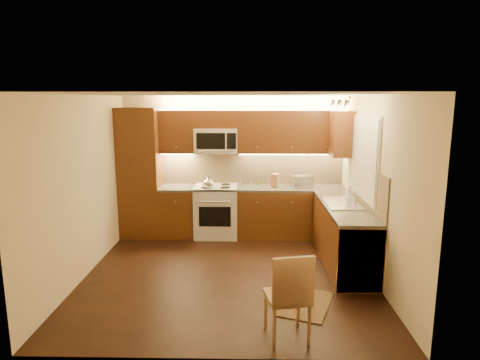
{
  "coord_description": "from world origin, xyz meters",
  "views": [
    {
      "loc": [
        0.28,
        -5.58,
        2.43
      ],
      "look_at": [
        0.15,
        0.55,
        1.25
      ],
      "focal_mm": 31.22,
      "sensor_mm": 36.0,
      "label": 1
    }
  ],
  "objects_px": {
    "sink": "(343,198)",
    "toaster_oven": "(301,181)",
    "microwave": "(216,141)",
    "kettle": "(209,182)",
    "dining_chair": "(287,294)",
    "stove": "(216,211)",
    "soap_bottle": "(349,193)",
    "knife_block": "(275,180)"
  },
  "relations": [
    {
      "from": "microwave",
      "to": "kettle",
      "type": "bearing_deg",
      "value": -108.7
    },
    {
      "from": "sink",
      "to": "dining_chair",
      "type": "distance_m",
      "value": 2.44
    },
    {
      "from": "microwave",
      "to": "toaster_oven",
      "type": "relative_size",
      "value": 2.13
    },
    {
      "from": "stove",
      "to": "soap_bottle",
      "type": "xyz_separation_m",
      "value": [
        2.16,
        -0.84,
        0.54
      ]
    },
    {
      "from": "microwave",
      "to": "soap_bottle",
      "type": "relative_size",
      "value": 3.96
    },
    {
      "from": "kettle",
      "to": "knife_block",
      "type": "distance_m",
      "value": 1.19
    },
    {
      "from": "soap_bottle",
      "to": "knife_block",
      "type": "bearing_deg",
      "value": 128.47
    },
    {
      "from": "kettle",
      "to": "toaster_oven",
      "type": "height_order",
      "value": "kettle"
    },
    {
      "from": "sink",
      "to": "dining_chair",
      "type": "relative_size",
      "value": 0.9
    },
    {
      "from": "stove",
      "to": "knife_block",
      "type": "height_order",
      "value": "knife_block"
    },
    {
      "from": "sink",
      "to": "kettle",
      "type": "xyz_separation_m",
      "value": [
        -2.11,
        0.93,
        0.06
      ]
    },
    {
      "from": "sink",
      "to": "dining_chair",
      "type": "height_order",
      "value": "sink"
    },
    {
      "from": "stove",
      "to": "toaster_oven",
      "type": "height_order",
      "value": "toaster_oven"
    },
    {
      "from": "kettle",
      "to": "toaster_oven",
      "type": "xyz_separation_m",
      "value": [
        1.62,
        0.24,
        -0.02
      ]
    },
    {
      "from": "sink",
      "to": "soap_bottle",
      "type": "relative_size",
      "value": 4.49
    },
    {
      "from": "knife_block",
      "to": "microwave",
      "type": "bearing_deg",
      "value": -165.48
    },
    {
      "from": "sink",
      "to": "knife_block",
      "type": "xyz_separation_m",
      "value": [
        -0.95,
        1.18,
        0.04
      ]
    },
    {
      "from": "microwave",
      "to": "sink",
      "type": "xyz_separation_m",
      "value": [
        2.0,
        -1.26,
        -0.74
      ]
    },
    {
      "from": "soap_bottle",
      "to": "toaster_oven",
      "type": "bearing_deg",
      "value": 113.57
    },
    {
      "from": "toaster_oven",
      "to": "stove",
      "type": "bearing_deg",
      "value": 165.02
    },
    {
      "from": "stove",
      "to": "toaster_oven",
      "type": "bearing_deg",
      "value": 1.73
    },
    {
      "from": "kettle",
      "to": "dining_chair",
      "type": "xyz_separation_m",
      "value": [
        1.09,
        -3.09,
        -0.55
      ]
    },
    {
      "from": "kettle",
      "to": "sink",
      "type": "bearing_deg",
      "value": -36.74
    },
    {
      "from": "toaster_oven",
      "to": "soap_bottle",
      "type": "height_order",
      "value": "toaster_oven"
    },
    {
      "from": "knife_block",
      "to": "dining_chair",
      "type": "relative_size",
      "value": 0.25
    },
    {
      "from": "stove",
      "to": "dining_chair",
      "type": "distance_m",
      "value": 3.43
    },
    {
      "from": "stove",
      "to": "sink",
      "type": "xyz_separation_m",
      "value": [
        2.0,
        -1.12,
        0.52
      ]
    },
    {
      "from": "microwave",
      "to": "kettle",
      "type": "distance_m",
      "value": 0.77
    },
    {
      "from": "soap_bottle",
      "to": "stove",
      "type": "bearing_deg",
      "value": 146.22
    },
    {
      "from": "sink",
      "to": "dining_chair",
      "type": "xyz_separation_m",
      "value": [
        -1.02,
        -2.16,
        -0.5
      ]
    },
    {
      "from": "sink",
      "to": "toaster_oven",
      "type": "bearing_deg",
      "value": 112.64
    },
    {
      "from": "toaster_oven",
      "to": "dining_chair",
      "type": "xyz_separation_m",
      "value": [
        -0.53,
        -3.33,
        -0.53
      ]
    },
    {
      "from": "knife_block",
      "to": "dining_chair",
      "type": "height_order",
      "value": "knife_block"
    },
    {
      "from": "knife_block",
      "to": "soap_bottle",
      "type": "bearing_deg",
      "value": -20.17
    },
    {
      "from": "kettle",
      "to": "soap_bottle",
      "type": "xyz_separation_m",
      "value": [
        2.27,
        -0.65,
        -0.04
      ]
    },
    {
      "from": "toaster_oven",
      "to": "dining_chair",
      "type": "height_order",
      "value": "toaster_oven"
    },
    {
      "from": "sink",
      "to": "knife_block",
      "type": "distance_m",
      "value": 1.51
    },
    {
      "from": "toaster_oven",
      "to": "dining_chair",
      "type": "relative_size",
      "value": 0.37
    },
    {
      "from": "microwave",
      "to": "toaster_oven",
      "type": "distance_m",
      "value": 1.67
    },
    {
      "from": "sink",
      "to": "knife_block",
      "type": "bearing_deg",
      "value": 128.75
    },
    {
      "from": "soap_bottle",
      "to": "dining_chair",
      "type": "bearing_deg",
      "value": -128.21
    },
    {
      "from": "dining_chair",
      "to": "soap_bottle",
      "type": "bearing_deg",
      "value": 52.96
    }
  ]
}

